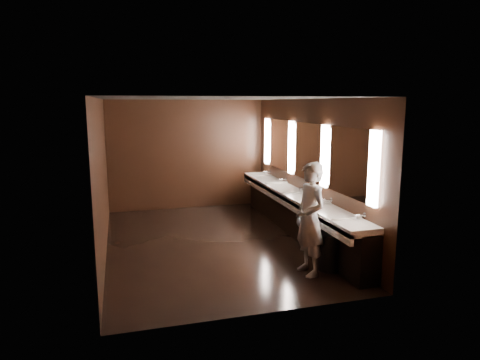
# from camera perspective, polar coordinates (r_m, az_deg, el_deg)

# --- Properties ---
(floor) EXTENTS (6.00, 6.00, 0.00)m
(floor) POSITION_cam_1_polar(r_m,az_deg,el_deg) (8.54, -3.71, -8.34)
(floor) COLOR black
(floor) RESTS_ON ground
(ceiling) EXTENTS (4.00, 6.00, 0.02)m
(ceiling) POSITION_cam_1_polar(r_m,az_deg,el_deg) (8.10, -3.95, 10.79)
(ceiling) COLOR #2D2D2B
(ceiling) RESTS_ON wall_back
(wall_back) EXTENTS (4.00, 0.02, 2.80)m
(wall_back) POSITION_cam_1_polar(r_m,az_deg,el_deg) (11.13, -7.06, 3.37)
(wall_back) COLOR black
(wall_back) RESTS_ON floor
(wall_front) EXTENTS (4.00, 0.02, 2.80)m
(wall_front) POSITION_cam_1_polar(r_m,az_deg,el_deg) (5.36, 2.90, -4.03)
(wall_front) COLOR black
(wall_front) RESTS_ON floor
(wall_left) EXTENTS (0.02, 6.00, 2.80)m
(wall_left) POSITION_cam_1_polar(r_m,az_deg,el_deg) (8.04, -17.91, 0.29)
(wall_left) COLOR black
(wall_left) RESTS_ON floor
(wall_right) EXTENTS (0.02, 6.00, 2.80)m
(wall_right) POSITION_cam_1_polar(r_m,az_deg,el_deg) (8.83, 8.97, 1.53)
(wall_right) COLOR black
(wall_right) RESTS_ON floor
(sink_counter) EXTENTS (0.55, 5.40, 1.01)m
(sink_counter) POSITION_cam_1_polar(r_m,az_deg,el_deg) (8.93, 7.60, -4.26)
(sink_counter) COLOR black
(sink_counter) RESTS_ON floor
(mirror_band) EXTENTS (0.06, 5.03, 1.15)m
(mirror_band) POSITION_cam_1_polar(r_m,az_deg,el_deg) (8.78, 8.92, 3.78)
(mirror_band) COLOR white
(mirror_band) RESTS_ON wall_right
(person) EXTENTS (0.50, 0.70, 1.82)m
(person) POSITION_cam_1_polar(r_m,az_deg,el_deg) (6.89, 9.30, -5.15)
(person) COLOR #90B1D8
(person) RESTS_ON floor
(trash_bin) EXTENTS (0.50, 0.50, 0.62)m
(trash_bin) POSITION_cam_1_polar(r_m,az_deg,el_deg) (7.29, 11.85, -9.28)
(trash_bin) COLOR black
(trash_bin) RESTS_ON floor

